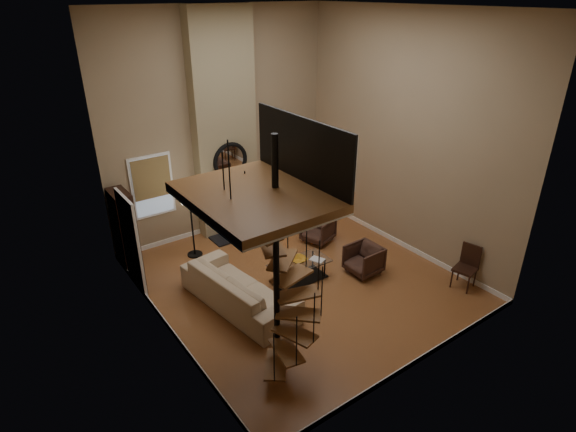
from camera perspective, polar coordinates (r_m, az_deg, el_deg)
ground at (r=10.45m, az=1.29°, el=-7.73°), size 6.00×6.50×0.01m
back_wall at (r=11.85m, az=-8.20°, el=10.83°), size 6.00×0.02×5.50m
front_wall at (r=7.10m, az=17.43°, el=-0.68°), size 6.00×0.02×5.50m
left_wall at (r=7.90m, az=-16.23°, el=2.23°), size 0.02×6.50×5.50m
right_wall at (r=11.20m, az=14.00°, el=9.44°), size 0.02×6.50×5.50m
ceiling at (r=8.70m, az=1.68°, el=24.00°), size 6.00×6.50×0.01m
baseboard_back at (r=12.80m, az=-7.42°, el=-0.87°), size 6.00×0.02×0.12m
baseboard_front at (r=8.61m, az=14.92°, el=-16.89°), size 6.00×0.02×0.12m
baseboard_left at (r=9.27m, az=-14.08°, el=-13.15°), size 0.02×6.50×0.12m
baseboard_right at (r=12.20m, az=12.63°, el=-2.75°), size 0.02×6.50×0.12m
chimney_breast at (r=11.69m, az=-7.75°, el=10.65°), size 1.60×0.38×5.50m
hearth at (r=12.30m, az=-5.90°, el=-2.18°), size 1.50×0.60×0.04m
firebox at (r=12.29m, az=-6.70°, el=0.52°), size 0.95×0.02×0.72m
mantel at (r=11.98m, az=-6.65°, el=2.98°), size 1.70×0.18×0.06m
mirror_frame at (r=11.74m, az=-7.00°, el=6.67°), size 0.94×0.10×0.94m
mirror_disc at (r=11.75m, az=-7.02°, el=6.68°), size 0.80×0.01×0.80m
vase_left at (r=11.72m, az=-9.13°, el=3.10°), size 0.24×0.24×0.25m
vase_right at (r=12.23m, az=-4.33°, el=4.27°), size 0.20×0.20×0.21m
window_back at (r=11.48m, az=-16.16°, el=3.59°), size 1.02×0.06×1.52m
window_right at (r=12.84m, az=6.69°, el=6.85°), size 0.06×1.02×1.52m
entry_door at (r=10.20m, az=-18.42°, el=-3.21°), size 0.10×1.05×2.16m
loft at (r=6.57m, az=-3.33°, el=3.02°), size 1.70×2.20×1.09m
spiral_stair at (r=7.38m, az=-1.35°, el=-6.92°), size 1.47×1.47×4.06m
hutch at (r=11.12m, az=-19.25°, el=-1.41°), size 0.37×0.79×1.76m
sofa at (r=9.53m, az=-6.06°, el=-8.70°), size 1.41×2.80×0.78m
armchair_near at (r=11.82m, az=3.82°, el=-1.48°), size 0.88×0.87×0.64m
armchair_far at (r=10.66m, az=9.43°, el=-5.11°), size 0.72×0.70×0.65m
coffee_table at (r=10.27m, az=1.43°, el=-6.47°), size 1.33×0.69×0.48m
bowl at (r=10.19m, az=1.27°, el=-5.34°), size 0.36×0.36×0.09m
book at (r=10.26m, az=3.51°, el=-5.38°), size 0.32×0.36×0.03m
floor_lamp at (r=10.93m, az=-11.85°, el=1.76°), size 0.40×0.40×1.71m
accent_lamp at (r=13.30m, az=-0.89°, el=1.33°), size 0.15×0.15×0.53m
side_chair at (r=10.68m, az=20.94°, el=-5.49°), size 0.52×0.52×0.95m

